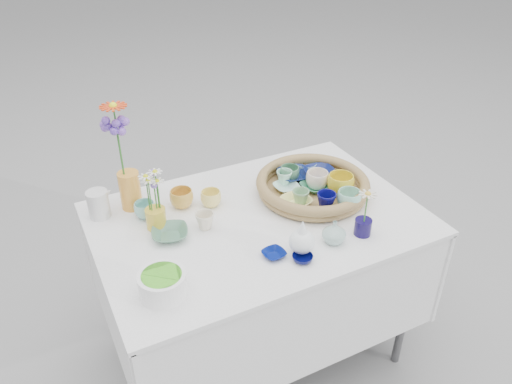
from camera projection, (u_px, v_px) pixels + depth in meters
name	position (u px, v px, depth m)	size (l,w,h in m)	color
ground	(258.00, 349.00, 2.36)	(80.00, 80.00, 0.00)	gray
display_table	(258.00, 349.00, 2.36)	(1.26, 0.86, 0.77)	white
wicker_tray	(312.00, 186.00, 2.08)	(0.47, 0.47, 0.08)	brown
tray_ceramic_0	(294.00, 175.00, 2.17)	(0.14, 0.14, 0.03)	#0A1A4D
tray_ceramic_1	(319.00, 173.00, 2.18)	(0.13, 0.13, 0.03)	#0C1755
tray_ceramic_2	(341.00, 184.00, 2.05)	(0.11, 0.11, 0.09)	gold
tray_ceramic_3	(315.00, 186.00, 2.09)	(0.11, 0.11, 0.03)	#3E8F69
tray_ceramic_4	(301.00, 197.00, 1.99)	(0.07, 0.07, 0.06)	#7AAB7C
tray_ceramic_5	(286.00, 187.00, 2.09)	(0.10, 0.10, 0.02)	#B0DCCD
tray_ceramic_6	(284.00, 178.00, 2.12)	(0.07, 0.07, 0.06)	#B6F7D9
tray_ceramic_7	(317.00, 180.00, 2.09)	(0.10, 0.10, 0.08)	white
tray_ceramic_8	(306.00, 166.00, 2.24)	(0.10, 0.10, 0.03)	#80BCD2
tray_ceramic_9	(326.00, 201.00, 1.96)	(0.08, 0.08, 0.07)	#0A0A5A
tray_ceramic_10	(296.00, 201.00, 1.99)	(0.12, 0.12, 0.03)	#FFF58E
tray_ceramic_11	(349.00, 200.00, 1.96)	(0.10, 0.10, 0.08)	#97E0C5
tray_ceramic_12	(290.00, 174.00, 2.14)	(0.08, 0.08, 0.07)	#4A7F5C
loose_ceramic_0	(182.00, 198.00, 2.00)	(0.10, 0.10, 0.08)	gold
loose_ceramic_1	(211.00, 198.00, 2.01)	(0.08, 0.08, 0.07)	#F5DE6F
loose_ceramic_2	(170.00, 234.00, 1.84)	(0.13, 0.13, 0.03)	#4D7B61
loose_ceramic_3	(205.00, 221.00, 1.88)	(0.07, 0.07, 0.07)	beige
loose_ceramic_4	(274.00, 254.00, 1.75)	(0.08, 0.08, 0.02)	navy
loose_ceramic_5	(145.00, 210.00, 1.94)	(0.08, 0.08, 0.07)	#7EC2B7
loose_ceramic_6	(302.00, 258.00, 1.73)	(0.07, 0.07, 0.02)	#050842
fluted_bowl	(163.00, 284.00, 1.57)	(0.15, 0.15, 0.08)	white
bud_vase_paleblue	(302.00, 236.00, 1.74)	(0.09, 0.09, 0.14)	white
bud_vase_seafoam	(334.00, 232.00, 1.80)	(0.09, 0.09, 0.09)	#96B8B0
bud_vase_cobalt	(363.00, 227.00, 1.85)	(0.06, 0.06, 0.06)	#120A3F
single_daisy	(366.00, 208.00, 1.79)	(0.08, 0.08, 0.14)	silver
tall_vase_yellow	(130.00, 190.00, 1.98)	(0.08, 0.08, 0.16)	gold
gerbera	(119.00, 142.00, 1.85)	(0.12, 0.12, 0.30)	red
hydrangea	(120.00, 151.00, 1.88)	(0.08, 0.08, 0.28)	#6740B6
white_pitcher	(98.00, 204.00, 1.93)	(0.12, 0.08, 0.11)	silver
daisy_cup	(156.00, 218.00, 1.88)	(0.08, 0.08, 0.08)	gold
daisy_posy	(152.00, 190.00, 1.82)	(0.08, 0.08, 0.17)	white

